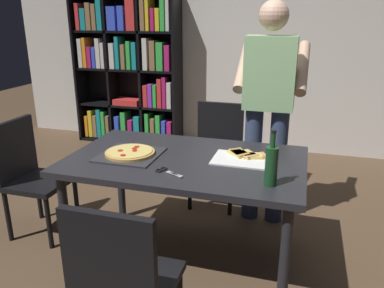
# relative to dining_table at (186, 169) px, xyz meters

# --- Properties ---
(ground_plane) EXTENTS (12.00, 12.00, 0.00)m
(ground_plane) POSITION_rel_dining_table_xyz_m (0.00, 0.00, -0.67)
(ground_plane) COLOR brown
(back_wall) EXTENTS (6.40, 0.10, 2.80)m
(back_wall) POSITION_rel_dining_table_xyz_m (0.00, 2.60, 0.73)
(back_wall) COLOR silver
(back_wall) RESTS_ON ground_plane
(dining_table) EXTENTS (1.54, 0.94, 0.75)m
(dining_table) POSITION_rel_dining_table_xyz_m (0.00, 0.00, 0.00)
(dining_table) COLOR #232328
(dining_table) RESTS_ON ground_plane
(chair_near_camera) EXTENTS (0.42, 0.42, 0.90)m
(chair_near_camera) POSITION_rel_dining_table_xyz_m (-0.00, -0.95, -0.16)
(chair_near_camera) COLOR black
(chair_near_camera) RESTS_ON ground_plane
(chair_far_side) EXTENTS (0.42, 0.42, 0.90)m
(chair_far_side) POSITION_rel_dining_table_xyz_m (0.00, 0.95, -0.16)
(chair_far_side) COLOR black
(chair_far_side) RESTS_ON ground_plane
(chair_left_end) EXTENTS (0.42, 0.42, 0.90)m
(chair_left_end) POSITION_rel_dining_table_xyz_m (-1.25, 0.00, -0.16)
(chair_left_end) COLOR black
(chair_left_end) RESTS_ON ground_plane
(bookshelf) EXTENTS (1.40, 0.35, 1.95)m
(bookshelf) POSITION_rel_dining_table_xyz_m (-1.51, 2.37, 0.30)
(bookshelf) COLOR black
(bookshelf) RESTS_ON ground_plane
(person_serving_pizza) EXTENTS (0.55, 0.54, 1.75)m
(person_serving_pizza) POSITION_rel_dining_table_xyz_m (0.45, 0.73, 0.33)
(person_serving_pizza) COLOR #38476B
(person_serving_pizza) RESTS_ON ground_plane
(pepperoni_pizza_on_tray) EXTENTS (0.39, 0.39, 0.04)m
(pepperoni_pizza_on_tray) POSITION_rel_dining_table_xyz_m (-0.37, -0.05, 0.09)
(pepperoni_pizza_on_tray) COLOR #2D2D33
(pepperoni_pizza_on_tray) RESTS_ON dining_table
(pizza_slices_on_towel) EXTENTS (0.36, 0.30, 0.03)m
(pizza_slices_on_towel) POSITION_rel_dining_table_xyz_m (0.36, 0.10, 0.09)
(pizza_slices_on_towel) COLOR white
(pizza_slices_on_towel) RESTS_ON dining_table
(wine_bottle) EXTENTS (0.07, 0.07, 0.32)m
(wine_bottle) POSITION_rel_dining_table_xyz_m (0.57, -0.27, 0.20)
(wine_bottle) COLOR #194723
(wine_bottle) RESTS_ON dining_table
(kitchen_scissors) EXTENTS (0.20, 0.13, 0.01)m
(kitchen_scissors) POSITION_rel_dining_table_xyz_m (-0.04, -0.26, 0.08)
(kitchen_scissors) COLOR silver
(kitchen_scissors) RESTS_ON dining_table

